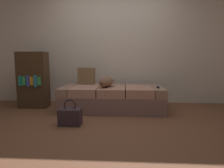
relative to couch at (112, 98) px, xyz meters
name	(u,v)px	position (x,y,z in m)	size (l,w,h in m)	color
ground_plane	(108,127)	(0.00, -0.97, -0.22)	(10.00, 10.00, 0.00)	brown
back_wall	(114,39)	(0.00, 0.70, 1.18)	(6.40, 0.10, 2.80)	silver
couch	(112,98)	(0.00, 0.00, 0.00)	(1.88, 0.94, 0.45)	#8A645D
dog_tan	(106,82)	(-0.11, -0.09, 0.32)	(0.32, 0.55, 0.19)	#875C45
tv_remote	(158,87)	(0.83, -0.15, 0.24)	(0.04, 0.15, 0.02)	black
throw_pillow	(86,76)	(-0.54, 0.27, 0.40)	(0.34, 0.12, 0.34)	olive
handbag	(70,117)	(-0.56, -0.93, -0.10)	(0.32, 0.18, 0.38)	#392B33
bookshelf	(33,80)	(-1.57, 0.08, 0.33)	(0.56, 0.30, 1.10)	#45311E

